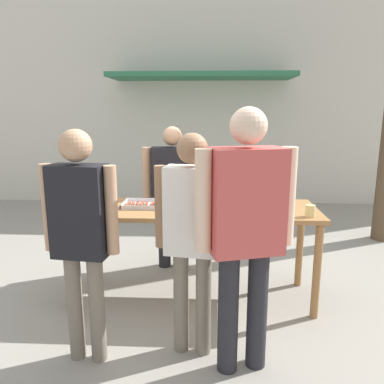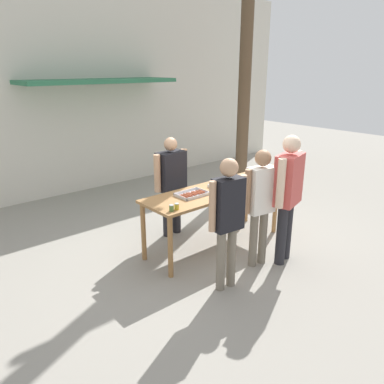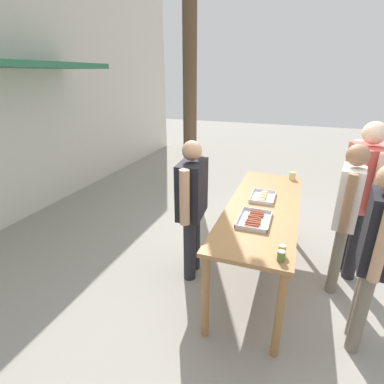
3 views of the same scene
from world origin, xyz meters
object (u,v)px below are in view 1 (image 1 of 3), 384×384
food_tray_buns (212,205)px  person_customer_holding_hotdog (81,227)px  condiment_jar_mustard (73,209)px  condiment_jar_ketchup (82,209)px  person_customer_with_cup (246,222)px  food_tray_sausages (147,205)px  person_customer_waiting_in_line (192,226)px  person_server_behind_table (173,187)px  beer_cup (310,211)px

food_tray_buns → person_customer_holding_hotdog: (-0.92, -0.99, 0.09)m
condiment_jar_mustard → condiment_jar_ketchup: same height
food_tray_buns → person_customer_with_cup: bearing=-78.5°
food_tray_sausages → condiment_jar_ketchup: (-0.52, -0.30, 0.03)m
condiment_jar_ketchup → person_customer_waiting_in_line: person_customer_waiting_in_line is taller
person_server_behind_table → person_customer_with_cup: size_ratio=0.89×
condiment_jar_mustard → beer_cup: 2.06m
food_tray_sausages → person_customer_holding_hotdog: person_customer_holding_hotdog is taller
condiment_jar_mustard → beer_cup: bearing=0.3°
food_tray_buns → condiment_jar_ketchup: (-1.14, -0.30, 0.02)m
condiment_jar_ketchup → person_customer_holding_hotdog: size_ratio=0.05×
person_server_behind_table → person_customer_with_cup: (0.66, -1.76, 0.12)m
condiment_jar_ketchup → person_customer_holding_hotdog: bearing=-71.8°
food_tray_buns → beer_cup: beer_cup is taller
food_tray_buns → condiment_jar_ketchup: condiment_jar_ketchup is taller
beer_cup → condiment_jar_mustard: bearing=-179.7°
beer_cup → person_customer_holding_hotdog: size_ratio=0.06×
food_tray_buns → person_customer_waiting_in_line: person_customer_waiting_in_line is taller
person_customer_holding_hotdog → person_customer_with_cup: (1.13, -0.04, 0.07)m
person_customer_holding_hotdog → person_customer_with_cup: person_customer_with_cup is taller
food_tray_sausages → beer_cup: (1.46, -0.29, 0.04)m
beer_cup → food_tray_sausages: bearing=168.7°
beer_cup → person_customer_with_cup: (-0.62, -0.75, 0.12)m
person_customer_waiting_in_line → condiment_jar_mustard: bearing=-18.4°
food_tray_buns → condiment_jar_mustard: (-1.23, -0.30, 0.02)m
food_tray_sausages → condiment_jar_mustard: condiment_jar_mustard is taller
food_tray_buns → person_customer_waiting_in_line: 0.88m
person_server_behind_table → person_customer_waiting_in_line: person_customer_waiting_in_line is taller
condiment_jar_ketchup → beer_cup: beer_cup is taller
person_customer_with_cup → person_customer_waiting_in_line: (-0.36, 0.17, -0.09)m
beer_cup → person_customer_waiting_in_line: bearing=-149.5°
beer_cup → person_customer_holding_hotdog: bearing=-158.0°
condiment_jar_mustard → person_customer_waiting_in_line: 1.22m
condiment_jar_mustard → person_customer_waiting_in_line: size_ratio=0.05×
person_customer_holding_hotdog → person_customer_with_cup: 1.13m
food_tray_sausages → person_customer_waiting_in_line: size_ratio=0.27×
beer_cup → person_server_behind_table: (-1.28, 1.01, -0.01)m
condiment_jar_ketchup → person_customer_with_cup: bearing=-28.6°
condiment_jar_mustard → person_customer_holding_hotdog: person_customer_holding_hotdog is taller
person_customer_waiting_in_line → person_customer_holding_hotdog: bearing=18.8°
person_server_behind_table → person_customer_with_cup: person_customer_with_cup is taller
beer_cup → person_customer_with_cup: person_customer_with_cup is taller
beer_cup → person_server_behind_table: person_server_behind_table is taller
condiment_jar_ketchup → person_customer_holding_hotdog: (0.23, -0.69, 0.06)m
person_server_behind_table → person_customer_waiting_in_line: size_ratio=0.99×
food_tray_sausages → condiment_jar_mustard: bearing=-153.5°
person_customer_with_cup → person_customer_waiting_in_line: person_customer_with_cup is taller
person_server_behind_table → person_customer_waiting_in_line: (0.30, -1.59, 0.04)m
person_server_behind_table → person_customer_waiting_in_line: 1.62m
food_tray_buns → condiment_jar_mustard: condiment_jar_mustard is taller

